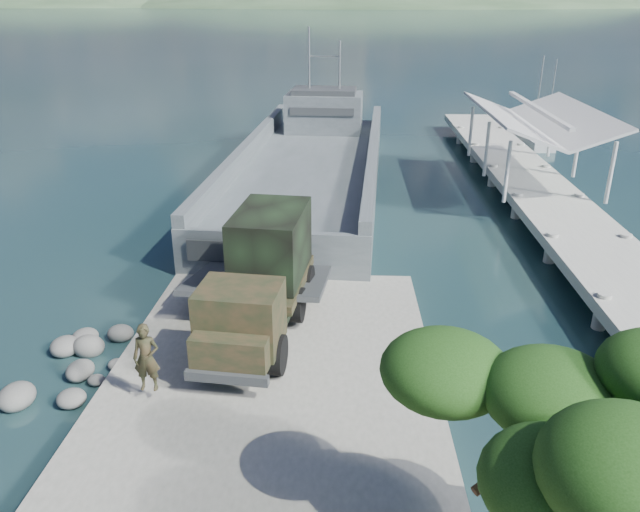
{
  "coord_description": "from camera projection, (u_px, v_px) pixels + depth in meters",
  "views": [
    {
      "loc": [
        2.09,
        -16.14,
        11.22
      ],
      "look_at": [
        1.23,
        6.0,
        1.82
      ],
      "focal_mm": 35.0,
      "sensor_mm": 36.0,
      "label": 1
    }
  ],
  "objects": [
    {
      "name": "military_truck",
      "position": [
        262.0,
        276.0,
        21.08
      ],
      "size": [
        3.38,
        8.27,
        3.73
      ],
      "rotation": [
        0.0,
        0.0,
        -0.11
      ],
      "color": "black",
      "rests_on": "boat_ramp"
    },
    {
      "name": "overhang_tree",
      "position": [
        629.0,
        457.0,
        9.47
      ],
      "size": [
        6.47,
        5.96,
        5.88
      ],
      "color": "#391F16",
      "rests_on": "ground"
    },
    {
      "name": "sailboat_near",
      "position": [
        533.0,
        140.0,
        49.51
      ],
      "size": [
        2.01,
        5.85,
        7.02
      ],
      "rotation": [
        0.0,
        0.0,
        0.06
      ],
      "color": "silver",
      "rests_on": "ground"
    },
    {
      "name": "ground",
      "position": [
        273.0,
        385.0,
        19.31
      ],
      "size": [
        1400.0,
        1400.0,
        0.0
      ],
      "primitive_type": "plane",
      "color": "#163736",
      "rests_on": "ground"
    },
    {
      "name": "shoreline_rocks",
      "position": [
        82.0,
        372.0,
        19.99
      ],
      "size": [
        3.2,
        5.6,
        0.9
      ],
      "primitive_type": null,
      "color": "#5F5F5D",
      "rests_on": "ground"
    },
    {
      "name": "distant_headlands",
      "position": [
        402.0,
        6.0,
        532.72
      ],
      "size": [
        1000.0,
        240.0,
        48.0
      ],
      "primitive_type": null,
      "color": "#2F482D",
      "rests_on": "ground"
    },
    {
      "name": "pier",
      "position": [
        535.0,
        175.0,
        35.49
      ],
      "size": [
        6.4,
        44.0,
        6.1
      ],
      "color": "beige",
      "rests_on": "ground"
    },
    {
      "name": "soldier",
      "position": [
        148.0,
        370.0,
        17.38
      ],
      "size": [
        0.75,
        0.5,
        2.02
      ],
      "primitive_type": "imported",
      "rotation": [
        0.0,
        0.0,
        0.01
      ],
      "color": "black",
      "rests_on": "boat_ramp"
    },
    {
      "name": "boat_ramp",
      "position": [
        269.0,
        398.0,
        18.29
      ],
      "size": [
        10.0,
        18.0,
        0.5
      ],
      "primitive_type": "cube",
      "color": "gray",
      "rests_on": "ground"
    },
    {
      "name": "landing_craft",
      "position": [
        310.0,
        175.0,
        38.63
      ],
      "size": [
        10.08,
        33.11,
        9.72
      ],
      "rotation": [
        0.0,
        0.0,
        -0.06
      ],
      "color": "#465053",
      "rests_on": "ground"
    },
    {
      "name": "sailboat_far",
      "position": [
        548.0,
        126.0,
        55.14
      ],
      "size": [
        2.96,
        5.28,
        6.18
      ],
      "rotation": [
        0.0,
        0.0,
        -0.31
      ],
      "color": "silver",
      "rests_on": "ground"
    }
  ]
}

